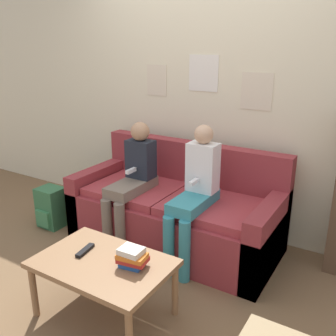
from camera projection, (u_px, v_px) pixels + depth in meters
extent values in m
plane|color=brown|center=(142.00, 269.00, 3.04)|extent=(10.00, 10.00, 0.00)
cube|color=beige|center=(204.00, 94.00, 3.47)|extent=(8.00, 0.06, 2.60)
cube|color=beige|center=(157.00, 80.00, 3.66)|extent=(0.23, 0.00, 0.30)
cube|color=white|center=(203.00, 73.00, 3.38)|extent=(0.29, 0.00, 0.32)
cube|color=beige|center=(257.00, 91.00, 3.17)|extent=(0.28, 0.00, 0.31)
cube|color=maroon|center=(174.00, 222.00, 3.37)|extent=(1.84, 0.83, 0.44)
cube|color=maroon|center=(193.00, 165.00, 3.51)|extent=(1.84, 0.14, 0.44)
cube|color=maroon|center=(101.00, 195.00, 3.77)|extent=(0.14, 0.83, 0.60)
cube|color=maroon|center=(267.00, 238.00, 2.92)|extent=(0.14, 0.83, 0.60)
cube|color=#A1343A|center=(136.00, 189.00, 3.45)|extent=(0.76, 0.67, 0.07)
cube|color=#A1343A|center=(212.00, 207.00, 3.07)|extent=(0.76, 0.67, 0.07)
cube|color=#8E6642|center=(103.00, 264.00, 2.41)|extent=(0.87, 0.58, 0.04)
cylinder|color=#8E6642|center=(34.00, 291.00, 2.47)|extent=(0.04, 0.04, 0.38)
cylinder|color=#8E6642|center=(87.00, 256.00, 2.88)|extent=(0.04, 0.04, 0.38)
cylinder|color=#8E6642|center=(175.00, 290.00, 2.48)|extent=(0.04, 0.04, 0.38)
cylinder|color=#756656|center=(107.00, 227.00, 3.20)|extent=(0.09, 0.09, 0.51)
cylinder|color=#756656|center=(120.00, 231.00, 3.13)|extent=(0.09, 0.09, 0.51)
cube|color=#756656|center=(132.00, 187.00, 3.28)|extent=(0.23, 0.52, 0.09)
cube|color=#1E232D|center=(141.00, 159.00, 3.34)|extent=(0.24, 0.16, 0.34)
sphere|color=tan|center=(140.00, 132.00, 3.26)|extent=(0.17, 0.17, 0.17)
cube|color=white|center=(131.00, 171.00, 3.24)|extent=(0.03, 0.12, 0.03)
cylinder|color=teal|center=(169.00, 246.00, 2.89)|extent=(0.09, 0.09, 0.51)
cylinder|color=teal|center=(184.00, 251.00, 2.82)|extent=(0.09, 0.09, 0.51)
cube|color=teal|center=(194.00, 201.00, 2.98)|extent=(0.23, 0.52, 0.09)
cube|color=white|center=(203.00, 167.00, 3.02)|extent=(0.24, 0.16, 0.40)
sphere|color=tan|center=(204.00, 134.00, 2.93)|extent=(0.15, 0.15, 0.15)
cube|color=white|center=(194.00, 182.00, 2.92)|extent=(0.03, 0.12, 0.03)
cube|color=black|center=(85.00, 250.00, 2.51)|extent=(0.07, 0.17, 0.02)
cube|color=#23519E|center=(132.00, 264.00, 2.35)|extent=(0.16, 0.13, 0.03)
cube|color=red|center=(133.00, 260.00, 2.34)|extent=(0.20, 0.15, 0.03)
cube|color=orange|center=(132.00, 256.00, 2.32)|extent=(0.19, 0.14, 0.03)
cube|color=silver|center=(131.00, 251.00, 2.32)|extent=(0.15, 0.12, 0.04)
cube|color=#336B42|center=(51.00, 207.00, 3.71)|extent=(0.25, 0.21, 0.40)
cube|color=#3D804F|center=(43.00, 219.00, 3.64)|extent=(0.17, 0.03, 0.16)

